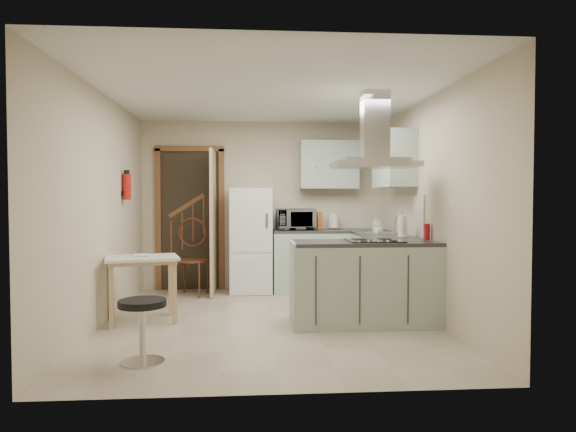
{
  "coord_description": "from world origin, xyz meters",
  "views": [
    {
      "loc": [
        -0.21,
        -5.61,
        1.37
      ],
      "look_at": [
        0.24,
        0.45,
        1.15
      ],
      "focal_mm": 32.0,
      "sensor_mm": 36.0,
      "label": 1
    }
  ],
  "objects": [
    {
      "name": "bentwood_chair",
      "position": [
        -1.03,
        1.58,
        0.49
      ],
      "size": [
        0.53,
        0.53,
        0.98
      ],
      "primitive_type": "cube",
      "rotation": [
        0.0,
        0.0,
        -0.25
      ],
      "color": "#492518",
      "rests_on": "floor"
    },
    {
      "name": "red_bottle",
      "position": [
        1.75,
        -0.06,
        0.99
      ],
      "size": [
        0.07,
        0.07,
        0.18
      ],
      "primitive_type": "cylinder",
      "rotation": [
        0.0,
        0.0,
        -0.11
      ],
      "color": "#AB0E1A",
      "rests_on": "peninsula"
    },
    {
      "name": "back_wall",
      "position": [
        0.0,
        2.1,
        1.25
      ],
      "size": [
        3.6,
        0.0,
        3.6
      ],
      "primitive_type": "plane",
      "rotation": [
        1.57,
        0.0,
        0.0
      ],
      "color": "#C3B497",
      "rests_on": "floor"
    },
    {
      "name": "soap_bottle",
      "position": [
        1.54,
        1.4,
        1.0
      ],
      "size": [
        0.1,
        0.1,
        0.21
      ],
      "primitive_type": "imported",
      "rotation": [
        0.0,
        0.0,
        -0.02
      ],
      "color": "silver",
      "rests_on": "counter_right"
    },
    {
      "name": "wall_cabinet_right",
      "position": [
        1.62,
        0.85,
        1.85
      ],
      "size": [
        0.35,
        0.9,
        0.7
      ],
      "primitive_type": "cube",
      "color": "#9EB2A0",
      "rests_on": "right_wall"
    },
    {
      "name": "floor",
      "position": [
        0.0,
        0.0,
        0.0
      ],
      "size": [
        4.2,
        4.2,
        0.0
      ],
      "primitive_type": "plane",
      "color": "tan",
      "rests_on": "ground"
    },
    {
      "name": "microwave",
      "position": [
        0.45,
        1.79,
        1.05
      ],
      "size": [
        0.57,
        0.41,
        0.3
      ],
      "primitive_type": "imported",
      "rotation": [
        0.0,
        0.0,
        0.07
      ],
      "color": "black",
      "rests_on": "counter_back"
    },
    {
      "name": "counter_right",
      "position": [
        1.5,
        1.12,
        0.45
      ],
      "size": [
        0.6,
        1.95,
        0.9
      ],
      "primitive_type": "cube",
      "color": "#9EB2A0",
      "rests_on": "floor"
    },
    {
      "name": "cup",
      "position": [
        1.42,
        0.8,
        0.94
      ],
      "size": [
        0.15,
        0.15,
        0.09
      ],
      "primitive_type": "imported",
      "rotation": [
        0.0,
        0.0,
        0.39
      ],
      "color": "silver",
      "rests_on": "counter_right"
    },
    {
      "name": "sink",
      "position": [
        1.5,
        0.95,
        0.91
      ],
      "size": [
        0.45,
        0.4,
        0.01
      ],
      "primitive_type": "cube",
      "color": "silver",
      "rests_on": "counter_right"
    },
    {
      "name": "fire_extinguisher",
      "position": [
        -1.74,
        0.9,
        1.5
      ],
      "size": [
        0.1,
        0.1,
        0.32
      ],
      "primitive_type": "cylinder",
      "color": "#B2140F",
      "rests_on": "left_wall"
    },
    {
      "name": "kettle",
      "position": [
        1.02,
        1.91,
        1.02
      ],
      "size": [
        0.18,
        0.18,
        0.23
      ],
      "primitive_type": "cylinder",
      "rotation": [
        0.0,
        0.0,
        -0.16
      ],
      "color": "white",
      "rests_on": "counter_back"
    },
    {
      "name": "cereal_box",
      "position": [
        0.81,
        2.0,
        1.03
      ],
      "size": [
        0.09,
        0.18,
        0.26
      ],
      "primitive_type": "cube",
      "rotation": [
        0.0,
        0.0,
        0.13
      ],
      "color": "orange",
      "rests_on": "counter_back"
    },
    {
      "name": "fridge",
      "position": [
        -0.2,
        1.8,
        0.75
      ],
      "size": [
        0.6,
        0.6,
        1.5
      ],
      "primitive_type": "cube",
      "color": "white",
      "rests_on": "floor"
    },
    {
      "name": "paper_towel",
      "position": [
        1.59,
        0.34,
        1.03
      ],
      "size": [
        0.11,
        0.11,
        0.27
      ],
      "primitive_type": "cylinder",
      "rotation": [
        0.0,
        0.0,
        -0.06
      ],
      "color": "white",
      "rests_on": "counter_right"
    },
    {
      "name": "wall_cabinet_back",
      "position": [
        0.95,
        1.93,
        1.85
      ],
      "size": [
        0.85,
        0.35,
        0.7
      ],
      "primitive_type": "cube",
      "color": "#9EB2A0",
      "rests_on": "back_wall"
    },
    {
      "name": "left_wall",
      "position": [
        -1.8,
        0.0,
        1.25
      ],
      "size": [
        0.0,
        4.2,
        4.2
      ],
      "primitive_type": "plane",
      "rotation": [
        1.57,
        0.0,
        1.57
      ],
      "color": "#C3B497",
      "rests_on": "floor"
    },
    {
      "name": "splashback",
      "position": [
        0.96,
        2.09,
        1.15
      ],
      "size": [
        1.68,
        0.02,
        0.5
      ],
      "primitive_type": "cube",
      "color": "beige",
      "rests_on": "counter_back"
    },
    {
      "name": "ceiling",
      "position": [
        0.0,
        0.0,
        2.5
      ],
      "size": [
        4.2,
        4.2,
        0.0
      ],
      "primitive_type": "plane",
      "rotation": [
        3.14,
        0.0,
        0.0
      ],
      "color": "silver",
      "rests_on": "back_wall"
    },
    {
      "name": "hob",
      "position": [
        1.12,
        -0.18,
        0.91
      ],
      "size": [
        0.58,
        0.5,
        0.01
      ],
      "primitive_type": "cube",
      "color": "black",
      "rests_on": "peninsula"
    },
    {
      "name": "counter_back",
      "position": [
        0.66,
        1.8,
        0.45
      ],
      "size": [
        1.08,
        0.6,
        0.9
      ],
      "primitive_type": "cube",
      "color": "#9EB2A0",
      "rests_on": "floor"
    },
    {
      "name": "extractor_hood",
      "position": [
        1.12,
        -0.18,
        1.72
      ],
      "size": [
        0.9,
        0.55,
        0.1
      ],
      "primitive_type": "cube",
      "color": "silver",
      "rests_on": "ceiling"
    },
    {
      "name": "book",
      "position": [
        -1.5,
        0.15,
        0.77
      ],
      "size": [
        0.19,
        0.24,
        0.09
      ],
      "primitive_type": "imported",
      "rotation": [
        0.0,
        0.0,
        0.2
      ],
      "color": "brown",
      "rests_on": "drop_leaf_table"
    },
    {
      "name": "right_wall",
      "position": [
        1.8,
        0.0,
        1.25
      ],
      "size": [
        0.0,
        4.2,
        4.2
      ],
      "primitive_type": "plane",
      "rotation": [
        1.57,
        0.0,
        -1.57
      ],
      "color": "#C3B497",
      "rests_on": "floor"
    },
    {
      "name": "peninsula",
      "position": [
        1.02,
        -0.18,
        0.45
      ],
      "size": [
        1.55,
        0.65,
        0.9
      ],
      "primitive_type": "cube",
      "color": "#9EB2A0",
      "rests_on": "floor"
    },
    {
      "name": "doorway",
      "position": [
        -1.1,
        2.07,
        1.05
      ],
      "size": [
        1.1,
        0.12,
        2.1
      ],
      "primitive_type": "cube",
      "color": "brown",
      "rests_on": "floor"
    },
    {
      "name": "stool",
      "position": [
        -1.1,
        -1.32,
        0.26
      ],
      "size": [
        0.52,
        0.52,
        0.53
      ],
      "primitive_type": "cylinder",
      "rotation": [
        0.0,
        0.0,
        -0.43
      ],
      "color": "black",
      "rests_on": "floor"
    },
    {
      "name": "drop_leaf_table",
      "position": [
        -1.4,
        0.09,
        0.36
      ],
      "size": [
        0.89,
        0.75,
        0.72
      ],
      "primitive_type": "cube",
      "rotation": [
        0.0,
        0.0,
        0.25
      ],
      "color": "tan",
      "rests_on": "floor"
    }
  ]
}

